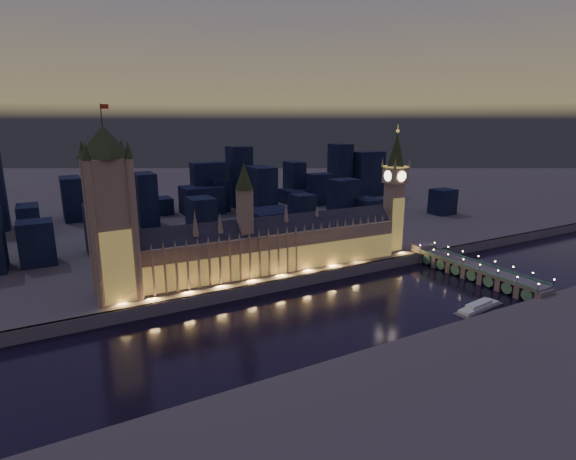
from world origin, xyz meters
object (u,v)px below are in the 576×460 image
palace_of_westminster (270,246)px  westminster_bridge (470,270)px  victoria_tower (110,206)px  river_boat (479,307)px  elizabeth_tower (395,182)px

palace_of_westminster → westminster_bridge: (132.48, -65.19, -20.38)m
victoria_tower → river_boat: 230.76m
elizabeth_tower → westminster_bridge: bearing=-73.9°
elizabeth_tower → river_boat: size_ratio=2.50×
victoria_tower → palace_of_westminster: bearing=-0.1°
palace_of_westminster → river_boat: 142.07m
river_boat → elizabeth_tower: bearing=77.5°
westminster_bridge → river_boat: westminster_bridge is taller
westminster_bridge → victoria_tower: bearing=164.6°
victoria_tower → elizabeth_tower: bearing=-0.0°
westminster_bridge → elizabeth_tower: bearing=106.1°
westminster_bridge → river_boat: size_ratio=2.77×
palace_of_westminster → river_boat: (89.86, -107.20, -24.81)m
palace_of_westminster → victoria_tower: 111.20m
victoria_tower → elizabeth_tower: (218.00, -0.00, 0.08)m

